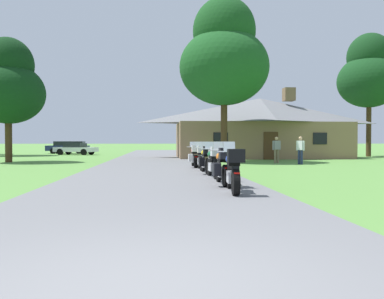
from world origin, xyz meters
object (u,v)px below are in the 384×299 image
Objects in this scene: motorcycle_blue_nearest_to_camera at (233,171)px; motorcycle_orange_second_in_row at (223,167)px; motorcycle_yellow_fourth_in_row at (206,160)px; tree_left_near at (8,85)px; bystander_white_shirt_beside_signpost at (300,149)px; parked_navy_suv_far_left at (68,147)px; tree_by_lodge_front at (224,57)px; tree_right_of_lodge at (369,74)px; motorcycle_red_farthest_in_row at (195,156)px; parked_white_sedan_far_left at (76,149)px; bystander_gray_shirt_near_lodge at (277,148)px; motorcycle_green_third_in_row at (214,162)px; motorcycle_yellow_fifth_in_row at (201,158)px.

motorcycle_blue_nearest_to_camera is 1.00× the size of motorcycle_orange_second_in_row.
motorcycle_yellow_fourth_in_row is 0.25× the size of tree_left_near.
tree_left_near is (-18.24, 4.11, 4.16)m from bystander_white_shirt_beside_signpost.
motorcycle_blue_nearest_to_camera is 0.45× the size of parked_navy_suv_far_left.
tree_by_lodge_front is 16.82m from tree_right_of_lodge.
motorcycle_orange_second_in_row is 1.25× the size of bystander_white_shirt_beside_signpost.
motorcycle_yellow_fourth_in_row is 3.86m from motorcycle_red_farthest_in_row.
parked_white_sedan_far_left is (-12.88, 15.39, -6.39)m from tree_by_lodge_front.
tree_right_of_lodge is at bearing 33.00° from bystander_gray_shirt_near_lodge.
motorcycle_blue_nearest_to_camera is 4.10m from motorcycle_green_third_in_row.
parked_navy_suv_far_left reaches higher than motorcycle_green_third_in_row.
motorcycle_green_third_in_row is 0.46× the size of parked_white_sedan_far_left.
motorcycle_orange_second_in_row is at bearing -144.97° from parked_white_sedan_far_left.
bystander_white_shirt_beside_signpost is (6.47, 4.62, 0.31)m from motorcycle_yellow_fifth_in_row.
parked_white_sedan_far_left is (-10.40, 29.76, 0.03)m from motorcycle_orange_second_in_row.
bystander_white_shirt_beside_signpost is (6.54, 12.75, 0.31)m from motorcycle_blue_nearest_to_camera.
tree_right_of_lodge is 1.36× the size of tree_left_near.
tree_right_of_lodge is (11.66, 9.90, 6.57)m from bystander_gray_shirt_near_lodge.
motorcycle_blue_nearest_to_camera is 0.25× the size of tree_left_near.
tree_by_lodge_front reaches higher than motorcycle_blue_nearest_to_camera.
bystander_white_shirt_beside_signpost is at bearing 67.31° from motorcycle_blue_nearest_to_camera.
parked_white_sedan_far_left is (-10.45, 27.36, 0.02)m from motorcycle_green_third_in_row.
tree_by_lodge_front is (2.52, 16.07, 6.41)m from motorcycle_blue_nearest_to_camera.
bystander_gray_shirt_near_lodge reaches higher than parked_navy_suv_far_left.
tree_right_of_lodge is 2.46× the size of parked_white_sedan_far_left.
motorcycle_yellow_fifth_in_row is 0.45× the size of parked_navy_suv_far_left.
bystander_gray_shirt_near_lodge is 27.91m from parked_navy_suv_far_left.
motorcycle_orange_second_in_row is at bearing -88.93° from motorcycle_yellow_fifth_in_row.
tree_right_of_lodge is (10.69, 11.45, 6.57)m from bystander_white_shirt_beside_signpost.
motorcycle_yellow_fourth_in_row is 0.19× the size of tree_right_of_lodge.
bystander_gray_shirt_near_lodge is at bearing 49.70° from motorcycle_yellow_fifth_in_row.
motorcycle_yellow_fourth_in_row is at bearing -103.68° from tree_by_lodge_front.
tree_left_near is at bearing 129.21° from motorcycle_blue_nearest_to_camera.
motorcycle_orange_second_in_row is at bearing -89.88° from motorcycle_red_farthest_in_row.
tree_right_of_lodge is (17.23, 24.21, 6.88)m from motorcycle_blue_nearest_to_camera.
bystander_white_shirt_beside_signpost reaches higher than motorcycle_yellow_fifth_in_row.
bystander_white_shirt_beside_signpost is 0.20× the size of tree_left_near.
motorcycle_red_farthest_in_row is (-0.07, 8.19, 0.00)m from motorcycle_orange_second_in_row.
motorcycle_orange_second_in_row is 2.40m from motorcycle_green_third_in_row.
motorcycle_yellow_fourth_in_row is 1.25× the size of bystander_white_shirt_beside_signpost.
parked_navy_suv_far_left is (-17.66, 21.61, -0.15)m from bystander_gray_shirt_near_lodge.
motorcycle_yellow_fourth_in_row is (-0.02, 1.93, -0.01)m from motorcycle_green_third_in_row.
motorcycle_yellow_fifth_in_row is (-0.01, 4.04, 0.00)m from motorcycle_green_third_in_row.
bystander_white_shirt_beside_signpost reaches higher than parked_white_sedan_far_left.
motorcycle_green_third_in_row is 1.93m from motorcycle_yellow_fourth_in_row.
motorcycle_yellow_fifth_in_row is (0.08, 8.14, 0.00)m from motorcycle_blue_nearest_to_camera.
tree_left_near is (-11.78, 12.77, 4.47)m from motorcycle_green_third_in_row.
tree_left_near reaches higher than parked_white_sedan_far_left.
motorcycle_red_farthest_in_row is at bearing -138.66° from parked_white_sedan_far_left.
motorcycle_green_third_in_row is 17.94m from tree_left_near.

